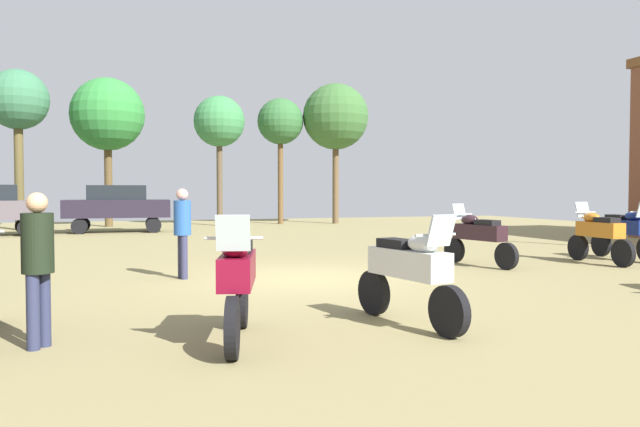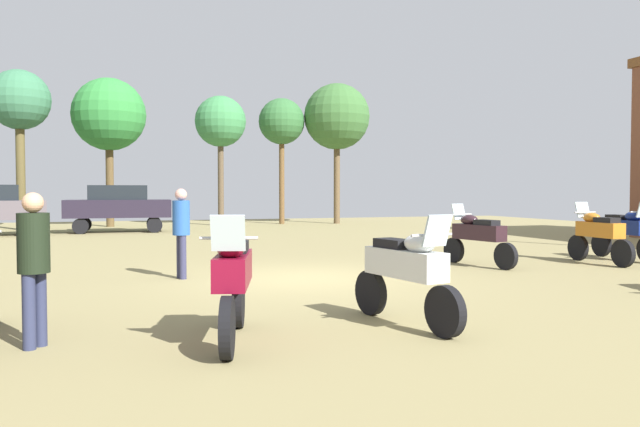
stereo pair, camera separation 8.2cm
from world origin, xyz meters
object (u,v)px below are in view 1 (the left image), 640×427
(motorcycle_2, at_px, (410,270))
(tree_4, at_px, (108,115))
(person_2, at_px, (182,226))
(motorcycle_6, at_px, (478,235))
(car_3, at_px, (117,205))
(motorcycle_8, at_px, (599,234))
(person_1, at_px, (38,258))
(motorcycle_7, at_px, (237,279))
(tree_1, at_px, (219,123))
(motorcycle_3, at_px, (625,231))
(tree_2, at_px, (336,117))
(tree_3, at_px, (280,123))
(tree_5, at_px, (18,102))

(motorcycle_2, bearing_deg, tree_4, -92.08)
(person_2, bearing_deg, motorcycle_6, 76.85)
(car_3, bearing_deg, person_2, -173.40)
(motorcycle_8, relative_size, person_1, 1.23)
(motorcycle_2, xyz_separation_m, motorcycle_8, (7.48, 4.64, 0.00))
(motorcycle_7, distance_m, tree_1, 24.73)
(tree_4, bearing_deg, motorcycle_8, -60.53)
(person_1, bearing_deg, motorcycle_6, 154.32)
(motorcycle_3, height_order, tree_2, tree_2)
(motorcycle_6, height_order, tree_3, tree_3)
(motorcycle_6, distance_m, person_1, 10.13)
(motorcycle_6, relative_size, tree_5, 0.31)
(motorcycle_3, xyz_separation_m, car_3, (-12.16, 15.12, 0.43))
(motorcycle_6, relative_size, tree_2, 0.29)
(car_3, bearing_deg, motorcycle_3, -138.90)
(motorcycle_7, xyz_separation_m, car_3, (-1.17, 20.35, 0.44))
(person_1, relative_size, tree_1, 0.26)
(motorcycle_2, relative_size, motorcycle_7, 1.03)
(car_3, height_order, tree_2, tree_2)
(motorcycle_6, relative_size, tree_3, 0.33)
(tree_4, distance_m, tree_5, 4.04)
(person_1, bearing_deg, tree_2, -171.92)
(tree_2, distance_m, tree_5, 15.45)
(motorcycle_6, relative_size, motorcycle_8, 1.04)
(tree_3, relative_size, tree_4, 0.92)
(person_2, bearing_deg, motorcycle_7, -12.11)
(motorcycle_3, xyz_separation_m, motorcycle_8, (-1.24, -0.44, -0.01))
(motorcycle_2, distance_m, person_1, 4.43)
(car_3, bearing_deg, tree_3, -60.59)
(motorcycle_7, relative_size, tree_5, 0.29)
(motorcycle_7, bearing_deg, person_1, 3.32)
(motorcycle_6, distance_m, motorcycle_7, 8.60)
(motorcycle_7, height_order, tree_4, tree_4)
(motorcycle_7, distance_m, tree_4, 25.30)
(motorcycle_8, xyz_separation_m, person_1, (-11.89, -4.33, 0.29))
(motorcycle_2, relative_size, tree_4, 0.30)
(motorcycle_7, xyz_separation_m, tree_4, (-1.55, 24.80, 4.75))
(motorcycle_8, relative_size, person_2, 1.19)
(motorcycle_2, distance_m, tree_2, 25.63)
(motorcycle_6, bearing_deg, person_1, -163.31)
(motorcycle_3, relative_size, car_3, 0.52)
(person_2, bearing_deg, car_3, 171.76)
(person_1, bearing_deg, motorcycle_2, 121.57)
(tree_1, bearing_deg, tree_3, 10.05)
(person_1, height_order, tree_2, tree_2)
(motorcycle_3, distance_m, tree_2, 19.48)
(motorcycle_2, distance_m, tree_3, 25.38)
(motorcycle_3, height_order, tree_4, tree_4)
(motorcycle_2, distance_m, motorcycle_3, 10.08)
(motorcycle_8, bearing_deg, person_1, -157.94)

